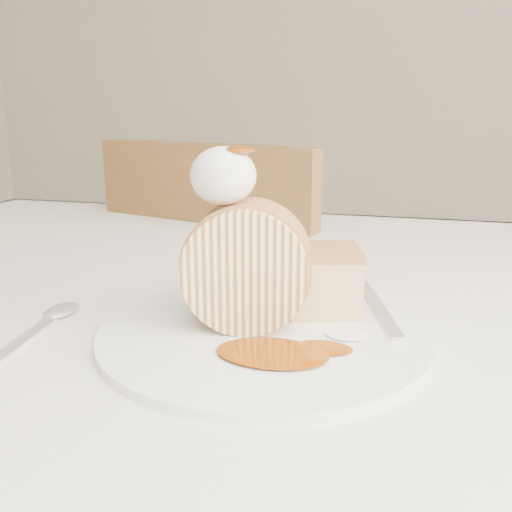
# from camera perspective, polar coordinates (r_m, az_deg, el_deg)

# --- Properties ---
(table) EXTENTS (1.40, 0.90, 0.75)m
(table) POSITION_cam_1_polar(r_m,az_deg,el_deg) (0.65, 5.16, -11.18)
(table) COLOR silver
(table) RESTS_ON ground
(chair_far) EXTENTS (0.51, 0.51, 0.88)m
(chair_far) POSITION_cam_1_polar(r_m,az_deg,el_deg) (1.14, -1.82, -7.77)
(chair_far) COLOR brown
(chair_far) RESTS_ON ground
(plate) EXTENTS (0.35, 0.35, 0.01)m
(plate) POSITION_cam_1_polar(r_m,az_deg,el_deg) (0.50, 0.83, -7.61)
(plate) COLOR white
(plate) RESTS_ON table
(roulade_slice) EXTENTS (0.11, 0.07, 0.11)m
(roulade_slice) POSITION_cam_1_polar(r_m,az_deg,el_deg) (0.49, -0.93, -1.08)
(roulade_slice) COLOR #FFEEB1
(roulade_slice) RESTS_ON plate
(cake_chunk) EXTENTS (0.08, 0.07, 0.05)m
(cake_chunk) POSITION_cam_1_polar(r_m,az_deg,el_deg) (0.54, 6.77, -2.80)
(cake_chunk) COLOR #C17A49
(cake_chunk) RESTS_ON plate
(whipped_cream) EXTENTS (0.06, 0.06, 0.05)m
(whipped_cream) POSITION_cam_1_polar(r_m,az_deg,el_deg) (0.48, -3.29, 8.02)
(whipped_cream) COLOR white
(whipped_cream) RESTS_ON roulade_slice
(caramel_drizzle) EXTENTS (0.03, 0.02, 0.01)m
(caramel_drizzle) POSITION_cam_1_polar(r_m,az_deg,el_deg) (0.47, -1.76, 11.26)
(caramel_drizzle) COLOR #783105
(caramel_drizzle) RESTS_ON whipped_cream
(caramel_pool) EXTENTS (0.10, 0.08, 0.00)m
(caramel_pool) POSITION_cam_1_polar(r_m,az_deg,el_deg) (0.45, 1.61, -9.64)
(caramel_pool) COLOR #783105
(caramel_pool) RESTS_ON plate
(fork) EXTENTS (0.07, 0.17, 0.00)m
(fork) POSITION_cam_1_polar(r_m,az_deg,el_deg) (0.54, 12.47, -5.57)
(fork) COLOR silver
(fork) RESTS_ON plate
(spoon) EXTENTS (0.04, 0.16, 0.00)m
(spoon) POSITION_cam_1_polar(r_m,az_deg,el_deg) (0.52, -23.13, -8.50)
(spoon) COLOR silver
(spoon) RESTS_ON table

